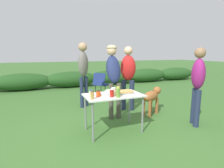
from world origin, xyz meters
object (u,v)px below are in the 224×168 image
at_px(mixing_bowl, 110,91).
at_px(standing_person_in_navy_coat, 83,68).
at_px(spice_jar, 92,95).
at_px(hot_sauce_bottle, 98,93).
at_px(mustard_bottle, 118,93).
at_px(folding_table, 113,98).
at_px(ketchup_bottle, 112,92).
at_px(camp_chair_green_behind_table, 101,83).
at_px(standing_person_in_red_jacket, 198,79).
at_px(food_tray, 125,92).
at_px(standing_person_with_beanie, 128,73).
at_px(plate_stack, 104,94).
at_px(dog, 152,97).
at_px(mayo_bottle, 91,93).
at_px(standing_person_in_gray_fleece, 113,72).
at_px(paper_cup_stack, 114,91).
at_px(relish_jar, 118,92).

height_order(mixing_bowl, standing_person_in_navy_coat, standing_person_in_navy_coat).
relative_size(mixing_bowl, spice_jar, 1.29).
bearing_deg(hot_sauce_bottle, mustard_bottle, -13.32).
distance_m(folding_table, ketchup_bottle, 0.24).
bearing_deg(camp_chair_green_behind_table, standing_person_in_red_jacket, -25.25).
height_order(hot_sauce_bottle, standing_person_in_red_jacket, standing_person_in_red_jacket).
bearing_deg(camp_chair_green_behind_table, mustard_bottle, -55.04).
xyz_separation_m(food_tray, spice_jar, (-0.71, -0.20, 0.05)).
relative_size(standing_person_with_beanie, camp_chair_green_behind_table, 2.04).
xyz_separation_m(food_tray, plate_stack, (-0.42, 0.04, -0.01)).
bearing_deg(dog, mayo_bottle, -99.58).
distance_m(food_tray, standing_person_in_navy_coat, 1.86).
distance_m(mixing_bowl, spice_jar, 0.60).
bearing_deg(ketchup_bottle, food_tray, 26.45).
distance_m(folding_table, mayo_bottle, 0.47).
bearing_deg(mixing_bowl, folding_table, -88.79).
height_order(standing_person_in_gray_fleece, standing_person_in_red_jacket, standing_person_in_gray_fleece).
distance_m(spice_jar, dog, 1.92).
relative_size(dog, camp_chair_green_behind_table, 1.01).
xyz_separation_m(standing_person_in_gray_fleece, standing_person_in_red_jacket, (1.42, -1.12, -0.11)).
bearing_deg(spice_jar, dog, 23.16).
xyz_separation_m(standing_person_in_red_jacket, standing_person_with_beanie, (-0.86, 1.45, 0.03)).
height_order(paper_cup_stack, relish_jar, relish_jar).
relative_size(mayo_bottle, dog, 0.17).
bearing_deg(dog, hot_sauce_bottle, -97.08).
distance_m(paper_cup_stack, standing_person_with_beanie, 1.45).
bearing_deg(folding_table, relish_jar, -91.52).
distance_m(hot_sauce_bottle, standing_person_in_gray_fleece, 1.06).
bearing_deg(standing_person_in_red_jacket, spice_jar, -66.07).
height_order(plate_stack, dog, plate_stack).
distance_m(mixing_bowl, ketchup_bottle, 0.37).
bearing_deg(relish_jar, standing_person_in_gray_fleece, 72.31).
bearing_deg(hot_sauce_bottle, spice_jar, -137.89).
distance_m(ketchup_bottle, standing_person_in_navy_coat, 1.97).
relative_size(food_tray, standing_person_in_navy_coat, 0.18).
height_order(plate_stack, spice_jar, spice_jar).
height_order(paper_cup_stack, dog, paper_cup_stack).
relative_size(mixing_bowl, standing_person_in_gray_fleece, 0.12).
bearing_deg(spice_jar, food_tray, 15.58).
bearing_deg(standing_person_in_gray_fleece, food_tray, -90.00).
xyz_separation_m(mayo_bottle, spice_jar, (-0.02, -0.17, 0.01)).
distance_m(standing_person_in_navy_coat, camp_chair_green_behind_table, 1.58).
bearing_deg(mayo_bottle, hot_sauce_bottle, -15.31).
distance_m(food_tray, mayo_bottle, 0.69).
height_order(relish_jar, spice_jar, relish_jar).
height_order(paper_cup_stack, spice_jar, spice_jar).
distance_m(folding_table, standing_person_in_red_jacket, 1.79).
xyz_separation_m(folding_table, standing_person_in_gray_fleece, (0.31, 0.75, 0.43)).
bearing_deg(standing_person_in_gray_fleece, ketchup_bottle, -108.97).
distance_m(standing_person_in_red_jacket, dog, 1.16).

